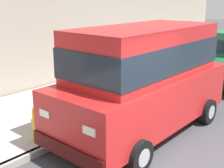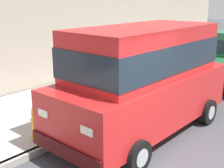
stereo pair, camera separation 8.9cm
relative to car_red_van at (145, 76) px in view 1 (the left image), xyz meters
The scene contains 6 objects.
curb 2.16m from the car_red_van, 125.51° to the right, with size 0.16×64.00×0.14m, color gray.
sidewalk 3.39m from the car_red_van, 153.53° to the right, with size 3.60×64.00×0.14m, color #B7B5AD.
car_red_van is the anchor object (origin of this frame).
dog_white 3.66m from the car_red_van, 161.80° to the left, with size 0.27×0.75×0.49m.
fire_hydrant 2.65m from the car_red_van, 125.46° to the right, with size 0.34×0.24×0.72m.
building_facade 6.08m from the car_red_van, 143.64° to the left, with size 0.50×20.00×3.51m, color #9E9384.
Camera 1 is at (1.58, -4.18, 3.14)m, focal length 48.27 mm.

